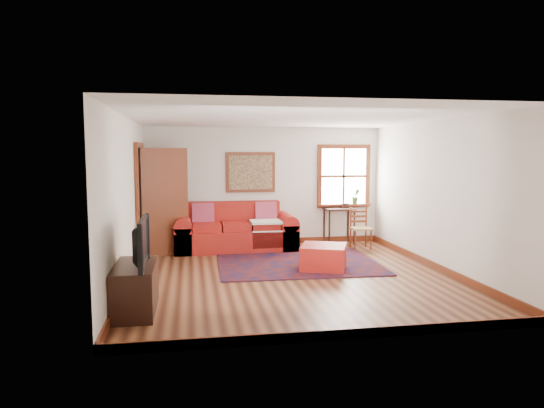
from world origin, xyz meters
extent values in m
plane|color=#411E11|center=(0.00, 0.00, 0.00)|extent=(5.50, 5.50, 0.00)
cube|color=silver|center=(0.00, 2.75, 1.25)|extent=(5.00, 0.04, 2.50)
cube|color=silver|center=(0.00, -2.75, 1.25)|extent=(5.00, 0.04, 2.50)
cube|color=silver|center=(-2.50, 0.00, 1.25)|extent=(0.04, 5.50, 2.50)
cube|color=silver|center=(2.50, 0.00, 1.25)|extent=(0.04, 5.50, 2.50)
cube|color=white|center=(0.00, 0.00, 2.50)|extent=(5.00, 5.50, 0.04)
cube|color=maroon|center=(0.00, 2.73, 0.06)|extent=(5.00, 0.03, 0.12)
cube|color=maroon|center=(-2.48, 0.00, 0.06)|extent=(0.03, 5.50, 0.12)
cube|color=maroon|center=(2.48, 0.00, 0.06)|extent=(0.03, 5.50, 0.12)
cube|color=white|center=(1.75, 2.73, 1.45)|extent=(1.00, 0.02, 1.20)
cube|color=maroon|center=(1.75, 2.72, 2.09)|extent=(1.18, 0.06, 0.09)
cube|color=maroon|center=(1.75, 2.72, 0.80)|extent=(1.18, 0.06, 0.09)
cube|color=maroon|center=(1.21, 2.72, 1.45)|extent=(0.09, 0.06, 1.20)
cube|color=maroon|center=(2.29, 2.72, 1.45)|extent=(0.09, 0.06, 1.20)
cube|color=maroon|center=(1.75, 2.72, 1.45)|extent=(1.00, 0.04, 0.05)
cube|color=maroon|center=(1.75, 2.65, 0.83)|extent=(1.15, 0.20, 0.04)
imported|color=#316E26|center=(2.00, 2.63, 1.01)|extent=(0.18, 0.15, 0.33)
cube|color=black|center=(-2.49, 1.60, 1.02)|extent=(0.02, 0.90, 2.05)
cube|color=maroon|center=(-2.46, 1.11, 1.02)|extent=(0.06, 0.09, 2.05)
cube|color=maroon|center=(-2.46, 2.10, 1.02)|extent=(0.06, 0.09, 2.05)
cube|color=maroon|center=(-2.46, 1.60, 2.09)|extent=(0.06, 1.08, 0.09)
cube|color=maroon|center=(-2.04, 1.90, 1.02)|extent=(0.86, 0.35, 2.05)
cube|color=silver|center=(-2.04, 1.90, 1.13)|extent=(0.56, 0.22, 1.33)
cube|color=maroon|center=(-0.30, 2.73, 1.55)|extent=(1.05, 0.04, 0.85)
cube|color=tan|center=(-0.30, 2.69, 1.55)|extent=(0.92, 0.03, 0.72)
cube|color=#50110B|center=(0.30, 0.81, 0.01)|extent=(2.85, 2.30, 0.02)
cube|color=#A91B15|center=(-0.67, 2.22, 0.21)|extent=(2.43, 1.00, 0.42)
cube|color=#A91B15|center=(-0.67, 2.58, 0.69)|extent=(1.89, 0.27, 0.53)
cube|color=#A91B15|center=(-1.71, 2.22, 0.26)|extent=(0.34, 1.00, 0.53)
cube|color=#A91B15|center=(0.38, 2.22, 0.26)|extent=(0.34, 1.00, 0.53)
cube|color=#D8481E|center=(-1.31, 2.41, 0.72)|extent=(0.44, 0.22, 0.46)
cube|color=#D8481E|center=(-0.02, 2.41, 0.72)|extent=(0.44, 0.22, 0.46)
cube|color=silver|center=(-0.08, 2.03, 0.59)|extent=(0.61, 0.55, 0.04)
cube|color=#A91B15|center=(0.63, 0.30, 0.21)|extent=(0.94, 0.94, 0.41)
cube|color=black|center=(1.60, 2.53, 0.76)|extent=(0.65, 0.49, 0.04)
cylinder|color=black|center=(1.33, 2.33, 0.37)|extent=(0.04, 0.04, 0.74)
cylinder|color=black|center=(1.88, 2.33, 0.37)|extent=(0.04, 0.04, 0.74)
cylinder|color=black|center=(1.33, 2.73, 0.37)|extent=(0.04, 0.04, 0.74)
cylinder|color=black|center=(1.88, 2.73, 0.37)|extent=(0.04, 0.04, 0.74)
cube|color=tan|center=(1.86, 1.89, 0.42)|extent=(0.40, 0.38, 0.04)
cylinder|color=maroon|center=(1.69, 1.74, 0.20)|extent=(0.04, 0.04, 0.40)
cylinder|color=maroon|center=(2.03, 1.73, 0.20)|extent=(0.04, 0.04, 0.40)
cylinder|color=maroon|center=(1.70, 2.06, 0.42)|extent=(0.04, 0.04, 0.84)
cylinder|color=maroon|center=(2.03, 2.05, 0.42)|extent=(0.04, 0.04, 0.84)
cube|color=maroon|center=(1.87, 2.05, 0.65)|extent=(0.33, 0.04, 0.25)
cube|color=black|center=(-2.24, -1.43, 0.30)|extent=(0.48, 1.07, 0.59)
imported|color=black|center=(-2.22, -1.50, 0.88)|extent=(0.13, 1.02, 0.59)
cylinder|color=silver|center=(-2.19, -1.00, 0.68)|extent=(0.12, 0.12, 0.18)
cylinder|color=#FFA53F|center=(-2.19, -1.00, 0.65)|extent=(0.07, 0.07, 0.12)
camera|label=1|loc=(-1.55, -7.45, 1.95)|focal=32.00mm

